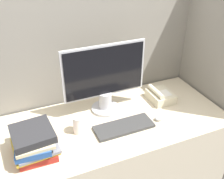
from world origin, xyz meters
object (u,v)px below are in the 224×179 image
at_px(desk_telephone, 160,96).
at_px(monitor, 105,80).
at_px(keyboard, 124,127).
at_px(mouse, 159,118).
at_px(book_stack, 34,141).
at_px(coffee_cup, 79,124).

bearing_deg(desk_telephone, monitor, 173.38).
height_order(monitor, desk_telephone, monitor).
bearing_deg(keyboard, desk_telephone, 26.33).
distance_m(mouse, book_stack, 0.82).
xyz_separation_m(keyboard, book_stack, (-0.56, -0.00, 0.08)).
bearing_deg(mouse, coffee_cup, 170.14).
relative_size(coffee_cup, book_stack, 0.41).
bearing_deg(desk_telephone, mouse, -123.55).
bearing_deg(keyboard, coffee_cup, 164.98).
bearing_deg(coffee_cup, desk_telephone, 10.08).
height_order(keyboard, mouse, mouse).
distance_m(monitor, coffee_cup, 0.35).
distance_m(monitor, keyboard, 0.34).
bearing_deg(monitor, coffee_cup, -145.53).
height_order(keyboard, desk_telephone, desk_telephone).
height_order(coffee_cup, desk_telephone, coffee_cup).
distance_m(monitor, mouse, 0.45).
relative_size(book_stack, desk_telephone, 1.55).
bearing_deg(desk_telephone, coffee_cup, -169.92).
bearing_deg(mouse, book_stack, 179.07).
relative_size(mouse, coffee_cup, 0.48).
xyz_separation_m(monitor, book_stack, (-0.53, -0.25, -0.15)).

